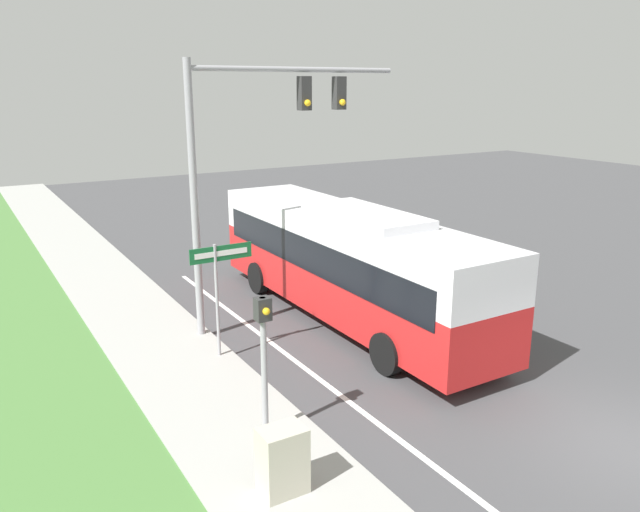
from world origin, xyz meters
TOP-DOWN VIEW (x-y plane):
  - ground_plane at (0.00, 0.00)m, footprint 80.00×80.00m
  - bus at (-0.90, 8.48)m, footprint 2.66×11.25m
  - signal_gantry at (-3.29, 9.36)m, footprint 6.23×0.41m
  - pedestrian_signal at (-5.76, 3.99)m, footprint 0.28×0.34m
  - street_sign at (-5.09, 7.79)m, footprint 1.58×0.08m
  - utility_cabinet at (-6.34, 2.18)m, footprint 0.76×0.54m

SIDE VIEW (x-z plane):
  - ground_plane at x=0.00m, z-range 0.00..0.00m
  - utility_cabinet at x=-6.34m, z-range 0.12..1.28m
  - bus at x=-0.90m, z-range 0.17..3.53m
  - pedestrian_signal at x=-5.76m, z-range 0.53..3.41m
  - street_sign at x=-5.09m, z-range 0.63..3.60m
  - signal_gantry at x=-3.29m, z-range 1.51..8.79m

